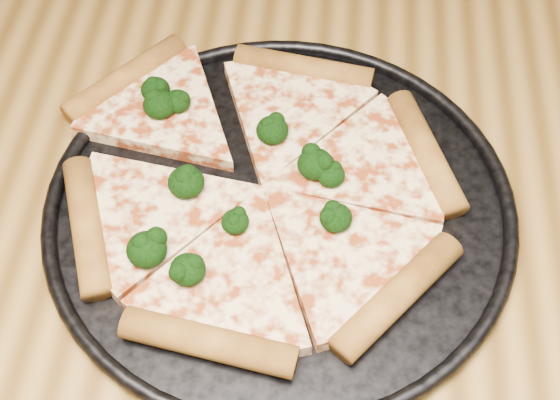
{
  "coord_description": "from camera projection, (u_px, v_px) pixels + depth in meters",
  "views": [
    {
      "loc": [
        -0.01,
        -0.31,
        1.31
      ],
      "look_at": [
        -0.04,
        0.09,
        0.77
      ],
      "focal_mm": 49.98,
      "sensor_mm": 36.0,
      "label": 1
    }
  ],
  "objects": [
    {
      "name": "pizza_pan",
      "position": [
        280.0,
        205.0,
        0.68
      ],
      "size": [
        0.41,
        0.41,
        0.02
      ],
      "color": "black",
      "rests_on": "dining_table"
    },
    {
      "name": "pizza",
      "position": [
        257.0,
        184.0,
        0.69
      ],
      "size": [
        0.38,
        0.36,
        0.03
      ],
      "rotation": [
        0.0,
        0.0,
        -0.17
      ],
      "color": "#FFDA9C",
      "rests_on": "pizza_pan"
    },
    {
      "name": "broccoli_florets",
      "position": [
        220.0,
        176.0,
        0.68
      ],
      "size": [
        0.21,
        0.22,
        0.03
      ],
      "color": "black",
      "rests_on": "pizza"
    },
    {
      "name": "dining_table",
      "position": [
        317.0,
        347.0,
        0.71
      ],
      "size": [
        1.2,
        0.9,
        0.75
      ],
      "color": "olive",
      "rests_on": "ground"
    }
  ]
}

